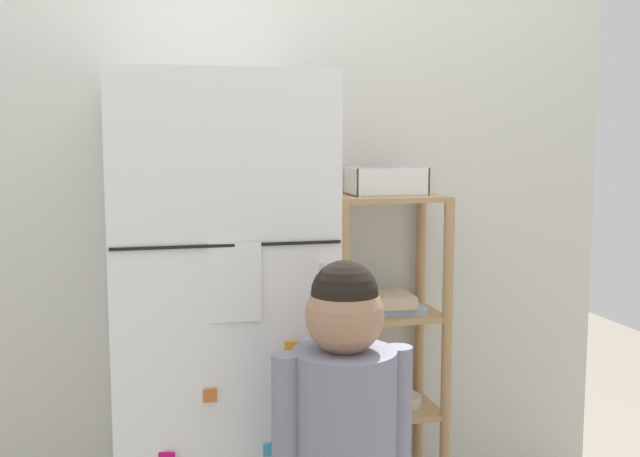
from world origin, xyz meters
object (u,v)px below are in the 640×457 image
Objects in this scene: refrigerator at (216,337)px; pantry_shelf_unit at (384,338)px; fruit_bin at (387,184)px; child_standing at (343,434)px.

pantry_shelf_unit is at bearing 17.73° from refrigerator.
refrigerator is 0.78m from fruit_bin.
child_standing is at bearing -115.64° from pantry_shelf_unit.
child_standing is 4.31× the size of fruit_bin.
refrigerator reaches higher than child_standing.
fruit_bin is at bearing 64.18° from child_standing.
fruit_bin is (0.61, 0.20, 0.45)m from refrigerator.
pantry_shelf_unit is 4.67× the size of fruit_bin.
pantry_shelf_unit is 0.54m from fruit_bin.
child_standing is 0.82m from pantry_shelf_unit.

